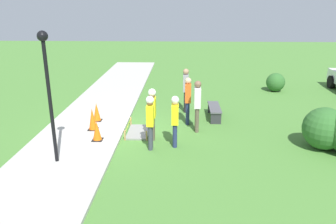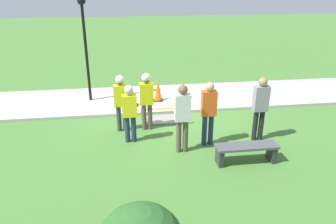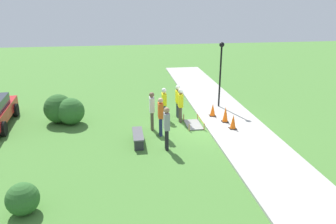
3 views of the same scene
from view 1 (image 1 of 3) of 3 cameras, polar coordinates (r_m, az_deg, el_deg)
ground_plane at (r=12.15m, az=-7.47°, el=-3.04°), size 60.00×60.00×0.00m
sidewalk at (r=12.46m, az=-14.11°, el=-2.66°), size 28.00×2.91×0.10m
wet_concrete_patch at (r=11.78m, az=-5.19°, el=-3.45°), size 1.43×0.79×0.35m
traffic_cone_near_patch at (r=12.83m, az=-12.31°, el=-0.02°), size 0.34×0.34×0.70m
traffic_cone_far_patch at (r=11.94m, az=-13.02°, el=-1.22°), size 0.34×0.34×0.80m
traffic_cone_sidewalk_edge at (r=11.01m, az=-12.28°, el=-3.21°), size 0.34×0.34×0.67m
park_bench at (r=13.29m, az=8.07°, el=0.35°), size 1.57×0.44×0.48m
worker_supervisor at (r=10.84m, az=-2.74°, el=0.39°), size 0.40×0.26×1.77m
worker_assistant at (r=10.13m, az=-3.11°, el=-1.06°), size 0.40×0.25×1.74m
worker_trainee at (r=10.32m, az=1.23°, el=-0.91°), size 0.40×0.24×1.68m
bystander_in_orange_shirt at (r=12.33m, az=3.48°, el=2.47°), size 0.40×0.24×1.81m
bystander_in_gray_shirt at (r=11.59m, az=5.13°, el=1.59°), size 0.40×0.25×1.87m
bystander_in_white_shirt at (r=13.76m, az=3.10°, el=4.29°), size 0.40×0.24×1.86m
lamppost_near at (r=9.27m, az=-20.26°, el=5.51°), size 0.28×0.28×3.65m
shrub_rounded_near at (r=11.39m, az=25.59°, el=-2.61°), size 1.35×1.35×1.35m
shrub_rounded_mid at (r=18.15m, az=18.22°, el=4.95°), size 0.97×0.97×0.97m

